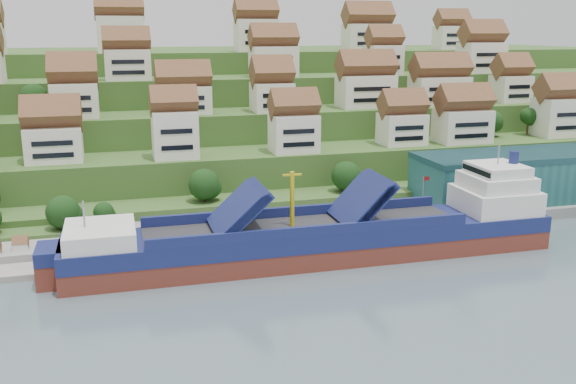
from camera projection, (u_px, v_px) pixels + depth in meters
name	position (u px, v px, depth m)	size (l,w,h in m)	color
ground	(353.00, 254.00, 109.56)	(300.00, 300.00, 0.00)	slate
quay	(419.00, 215.00, 128.56)	(180.00, 14.00, 2.20)	gray
hillside	(234.00, 116.00, 203.52)	(260.00, 128.00, 31.00)	#2D4C1E
hillside_village	(275.00, 82.00, 161.02)	(157.12, 63.48, 29.73)	white
hillside_trees	(236.00, 127.00, 143.18)	(141.46, 62.79, 30.81)	#183D14
warehouse	(551.00, 174.00, 137.37)	(60.00, 15.00, 10.00)	#205758
flagpole	(423.00, 194.00, 121.97)	(1.28, 0.16, 8.00)	gray
cargo_ship	(329.00, 238.00, 107.17)	(81.38, 13.41, 18.06)	maroon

